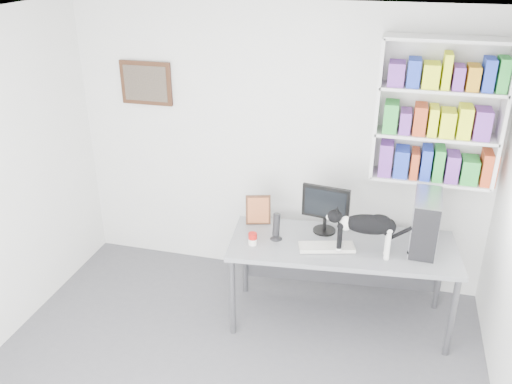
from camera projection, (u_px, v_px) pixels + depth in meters
The scene contains 11 objects.
room at pixel (208, 255), 3.42m from camera, with size 4.01×4.01×2.70m.
bookshelf at pixel (439, 113), 4.50m from camera, with size 1.03×0.28×1.24m, color silver.
wall_art at pixel (146, 83), 5.21m from camera, with size 0.52×0.04×0.42m, color #432915.
desk at pixel (340, 283), 4.79m from camera, with size 1.92×0.75×0.80m, color gray.
monitor at pixel (325, 209), 4.72m from camera, with size 0.42×0.20×0.45m, color black.
keyboard at pixel (327, 247), 4.54m from camera, with size 0.46×0.18×0.04m, color beige.
pc_tower at pixel (425, 222), 4.47m from camera, with size 0.21×0.48×0.48m, color #B6B6BB.
speaker at pixel (276, 226), 4.64m from camera, with size 0.11×0.11×0.25m, color black.
leaning_print at pixel (258, 209), 4.90m from camera, with size 0.23×0.09×0.28m, color #432915.
soup_can at pixel (253, 239), 4.59m from camera, with size 0.07×0.07×0.11m, color #B8120F.
cat at pixel (366, 234), 4.38m from camera, with size 0.63×0.17×0.39m, color black, non-canonical shape.
Camera 1 is at (1.04, -2.75, 3.17)m, focal length 38.00 mm.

